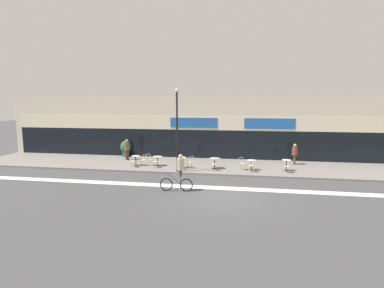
# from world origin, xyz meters

# --- Properties ---
(ground_plane) EXTENTS (120.00, 120.00, 0.00)m
(ground_plane) POSITION_xyz_m (0.00, 0.00, 0.00)
(ground_plane) COLOR #424244
(sidewalk_slab) EXTENTS (40.00, 5.50, 0.12)m
(sidewalk_slab) POSITION_xyz_m (0.00, 7.25, 0.06)
(sidewalk_slab) COLOR slate
(sidewalk_slab) RESTS_ON ground
(storefront_facade) EXTENTS (40.00, 4.06, 5.34)m
(storefront_facade) POSITION_xyz_m (0.00, 11.96, 2.66)
(storefront_facade) COLOR beige
(storefront_facade) RESTS_ON ground
(bike_lane_stripe) EXTENTS (36.00, 0.70, 0.01)m
(bike_lane_stripe) POSITION_xyz_m (0.00, 1.67, 0.00)
(bike_lane_stripe) COLOR silver
(bike_lane_stripe) RESTS_ON ground
(bistro_table_0) EXTENTS (0.62, 0.62, 0.74)m
(bistro_table_0) POSITION_xyz_m (-6.89, 6.16, 0.64)
(bistro_table_0) COLOR black
(bistro_table_0) RESTS_ON sidewalk_slab
(bistro_table_1) EXTENTS (0.70, 0.70, 0.70)m
(bistro_table_1) POSITION_xyz_m (-5.26, 6.35, 0.62)
(bistro_table_1) COLOR black
(bistro_table_1) RESTS_ON sidewalk_slab
(bistro_table_2) EXTENTS (0.65, 0.65, 0.78)m
(bistro_table_2) POSITION_xyz_m (-3.32, 5.94, 0.67)
(bistro_table_2) COLOR black
(bistro_table_2) RESTS_ON sidewalk_slab
(bistro_table_3) EXTENTS (0.76, 0.76, 0.75)m
(bistro_table_3) POSITION_xyz_m (-0.94, 6.11, 0.66)
(bistro_table_3) COLOR black
(bistro_table_3) RESTS_ON sidewalk_slab
(bistro_table_4) EXTENTS (0.63, 0.63, 0.72)m
(bistro_table_4) POSITION_xyz_m (1.62, 6.05, 0.62)
(bistro_table_4) COLOR black
(bistro_table_4) RESTS_ON sidewalk_slab
(bistro_table_5) EXTENTS (0.63, 0.63, 0.78)m
(bistro_table_5) POSITION_xyz_m (4.00, 6.19, 0.67)
(bistro_table_5) COLOR black
(bistro_table_5) RESTS_ON sidewalk_slab
(cafe_chair_0_near) EXTENTS (0.41, 0.58, 0.90)m
(cafe_chair_0_near) POSITION_xyz_m (-6.89, 5.53, 0.64)
(cafe_chair_0_near) COLOR beige
(cafe_chair_0_near) RESTS_ON sidewalk_slab
(cafe_chair_0_side) EXTENTS (0.59, 0.42, 0.90)m
(cafe_chair_0_side) POSITION_xyz_m (-6.26, 6.16, 0.64)
(cafe_chair_0_side) COLOR beige
(cafe_chair_0_side) RESTS_ON sidewalk_slab
(cafe_chair_1_near) EXTENTS (0.41, 0.58, 0.90)m
(cafe_chair_1_near) POSITION_xyz_m (-5.26, 5.72, 0.64)
(cafe_chair_1_near) COLOR beige
(cafe_chair_1_near) RESTS_ON sidewalk_slab
(cafe_chair_1_side) EXTENTS (0.58, 0.42, 0.90)m
(cafe_chair_1_side) POSITION_xyz_m (-5.88, 6.35, 0.64)
(cafe_chair_1_side) COLOR beige
(cafe_chair_1_side) RESTS_ON sidewalk_slab
(cafe_chair_2_near) EXTENTS (0.40, 0.58, 0.90)m
(cafe_chair_2_near) POSITION_xyz_m (-3.32, 5.32, 0.64)
(cafe_chair_2_near) COLOR beige
(cafe_chair_2_near) RESTS_ON sidewalk_slab
(cafe_chair_2_side) EXTENTS (0.60, 0.45, 0.90)m
(cafe_chair_2_side) POSITION_xyz_m (-2.69, 5.93, 0.64)
(cafe_chair_2_side) COLOR beige
(cafe_chair_2_side) RESTS_ON sidewalk_slab
(cafe_chair_3_near) EXTENTS (0.44, 0.59, 0.90)m
(cafe_chair_3_near) POSITION_xyz_m (-0.94, 5.48, 0.64)
(cafe_chair_3_near) COLOR beige
(cafe_chair_3_near) RESTS_ON sidewalk_slab
(cafe_chair_4_near) EXTENTS (0.43, 0.59, 0.90)m
(cafe_chair_4_near) POSITION_xyz_m (1.63, 5.42, 0.64)
(cafe_chair_4_near) COLOR beige
(cafe_chair_4_near) RESTS_ON sidewalk_slab
(cafe_chair_4_side) EXTENTS (0.59, 0.43, 0.90)m
(cafe_chair_4_side) POSITION_xyz_m (1.00, 6.05, 0.64)
(cafe_chair_4_side) COLOR beige
(cafe_chair_4_side) RESTS_ON sidewalk_slab
(cafe_chair_5_near) EXTENTS (0.45, 0.60, 0.90)m
(cafe_chair_5_near) POSITION_xyz_m (4.00, 5.56, 0.64)
(cafe_chair_5_near) COLOR beige
(cafe_chair_5_near) RESTS_ON sidewalk_slab
(planter_pot) EXTENTS (0.90, 0.90, 1.39)m
(planter_pot) POSITION_xyz_m (-9.05, 9.55, 0.88)
(planter_pot) COLOR #4C4C51
(planter_pot) RESTS_ON sidewalk_slab
(lamp_post) EXTENTS (0.26, 0.26, 5.61)m
(lamp_post) POSITION_xyz_m (-3.39, 4.76, 3.33)
(lamp_post) COLOR black
(lamp_post) RESTS_ON sidewalk_slab
(cyclist_0) EXTENTS (1.83, 0.51, 2.06)m
(cyclist_0) POSITION_xyz_m (-2.40, 0.69, 1.14)
(cyclist_0) COLOR black
(cyclist_0) RESTS_ON ground
(pedestrian_near_end) EXTENTS (0.55, 0.55, 1.72)m
(pedestrian_near_end) POSITION_xyz_m (-8.37, 8.19, 1.14)
(pedestrian_near_end) COLOR #4C3D2D
(pedestrian_near_end) RESTS_ON sidewalk_slab
(pedestrian_far_end) EXTENTS (0.44, 0.44, 1.59)m
(pedestrian_far_end) POSITION_xyz_m (4.93, 8.55, 1.07)
(pedestrian_far_end) COLOR #4C3D2D
(pedestrian_far_end) RESTS_ON sidewalk_slab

